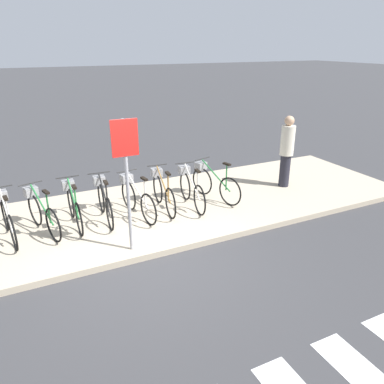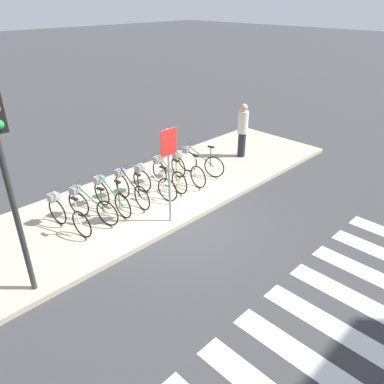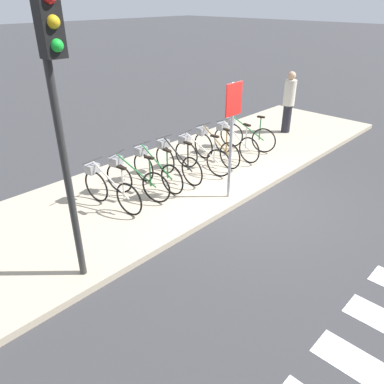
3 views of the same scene
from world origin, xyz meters
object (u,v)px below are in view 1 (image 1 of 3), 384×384
object	(u,v)px
parked_bicycle_1	(41,211)
parked_bicycle_5	(162,190)
parked_bicycle_7	(213,181)
parked_bicycle_3	(104,199)
sign_post	(126,165)
parked_bicycle_2	(73,204)
pedestrian	(287,150)
parked_bicycle_4	(136,196)
parked_bicycle_0	(7,216)
parked_bicycle_6	(191,187)

from	to	relation	value
parked_bicycle_1	parked_bicycle_5	size ratio (longest dim) A/B	0.97
parked_bicycle_5	parked_bicycle_7	distance (m)	1.27
parked_bicycle_3	sign_post	size ratio (longest dim) A/B	0.68
parked_bicycle_1	parked_bicycle_2	size ratio (longest dim) A/B	0.97
parked_bicycle_3	pedestrian	size ratio (longest dim) A/B	0.88
parked_bicycle_4	sign_post	bearing A→B (deg)	-111.56
parked_bicycle_4	sign_post	distance (m)	1.85
parked_bicycle_4	pedestrian	size ratio (longest dim) A/B	0.87
parked_bicycle_0	parked_bicycle_6	size ratio (longest dim) A/B	1.00
parked_bicycle_6	sign_post	xyz separation A→B (m)	(-1.80, -1.32, 1.16)
parked_bicycle_3	parked_bicycle_4	size ratio (longest dim) A/B	1.01
parked_bicycle_3	parked_bicycle_6	xyz separation A→B (m)	(1.91, -0.15, 0.00)
parked_bicycle_2	parked_bicycle_4	distance (m)	1.27
parked_bicycle_1	parked_bicycle_7	world-z (taller)	same
parked_bicycle_4	parked_bicycle_7	world-z (taller)	same
parked_bicycle_0	parked_bicycle_4	bearing A→B (deg)	-2.51
parked_bicycle_5	parked_bicycle_7	bearing A→B (deg)	0.34
parked_bicycle_2	parked_bicycle_7	world-z (taller)	same
parked_bicycle_0	parked_bicycle_7	world-z (taller)	same
parked_bicycle_2	pedestrian	bearing A→B (deg)	-1.19
parked_bicycle_5	sign_post	size ratio (longest dim) A/B	0.68
parked_bicycle_7	pedestrian	distance (m)	2.12
sign_post	pedestrian	bearing A→B (deg)	17.07
parked_bicycle_0	parked_bicycle_5	distance (m)	3.11
parked_bicycle_6	sign_post	bearing A→B (deg)	-143.75
parked_bicycle_4	parked_bicycle_5	xyz separation A→B (m)	(0.64, 0.09, 0.00)
parked_bicycle_3	parked_bicycle_7	xyz separation A→B (m)	(2.55, -0.03, 0.00)
parked_bicycle_1	parked_bicycle_2	distance (m)	0.61
parked_bicycle_5	sign_post	xyz separation A→B (m)	(-1.17, -1.43, 1.16)
parked_bicycle_1	parked_bicycle_7	bearing A→B (deg)	0.11
parked_bicycle_2	parked_bicycle_5	size ratio (longest dim) A/B	1.00
parked_bicycle_2	parked_bicycle_5	xyz separation A→B (m)	(1.89, -0.05, 0.00)
parked_bicycle_1	parked_bicycle_2	world-z (taller)	same
parked_bicycle_4	parked_bicycle_6	bearing A→B (deg)	-0.98
parked_bicycle_4	parked_bicycle_7	size ratio (longest dim) A/B	1.03
parked_bicycle_1	parked_bicycle_6	bearing A→B (deg)	-2.10
parked_bicycle_3	parked_bicycle_6	world-z (taller)	same
parked_bicycle_2	sign_post	bearing A→B (deg)	-63.94
parked_bicycle_1	pedestrian	world-z (taller)	pedestrian
parked_bicycle_5	sign_post	distance (m)	2.18
parked_bicycle_0	parked_bicycle_5	world-z (taller)	same
parked_bicycle_0	parked_bicycle_2	size ratio (longest dim) A/B	0.99
parked_bicycle_1	pedestrian	distance (m)	5.85
parked_bicycle_5	pedestrian	world-z (taller)	pedestrian
parked_bicycle_2	parked_bicycle_7	xyz separation A→B (m)	(3.16, -0.05, 0.00)
parked_bicycle_0	parked_bicycle_2	world-z (taller)	same
parked_bicycle_3	pedestrian	xyz separation A→B (m)	(4.61, -0.09, 0.52)
sign_post	parked_bicycle_7	bearing A→B (deg)	30.62
parked_bicycle_2	parked_bicycle_3	bearing A→B (deg)	-1.91
parked_bicycle_4	pedestrian	bearing A→B (deg)	0.55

